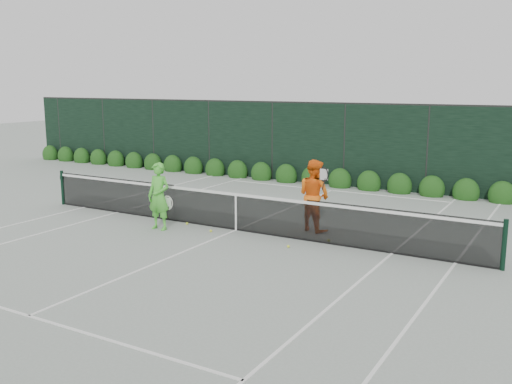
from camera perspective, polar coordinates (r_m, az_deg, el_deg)
The scene contains 8 objects.
ground at distance 14.80m, azimuth -2.00°, elevation -3.84°, with size 80.00×80.00×0.00m, color gray.
tennis_net at distance 14.69m, azimuth -2.10°, elevation -1.82°, with size 12.90×0.10×1.07m.
player_woman at distance 14.91m, azimuth -9.69°, elevation -0.43°, with size 0.68×0.44×1.75m.
player_man at distance 14.65m, azimuth 5.82°, elevation -0.33°, with size 1.08×0.96×1.85m.
court_lines at distance 14.80m, azimuth -2.00°, elevation -3.82°, with size 11.03×23.83×0.01m.
windscreen_fence at distance 12.31m, azimuth -8.76°, elevation 0.25°, with size 32.00×21.07×3.06m.
hedge_row at distance 21.02m, azimuth 8.39°, elevation 1.11°, with size 31.66×0.65×0.94m.
tennis_balls at distance 14.62m, azimuth -2.39°, elevation -3.89°, with size 5.01×1.02×0.07m.
Camera 1 is at (7.62, -12.12, 3.76)m, focal length 40.00 mm.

